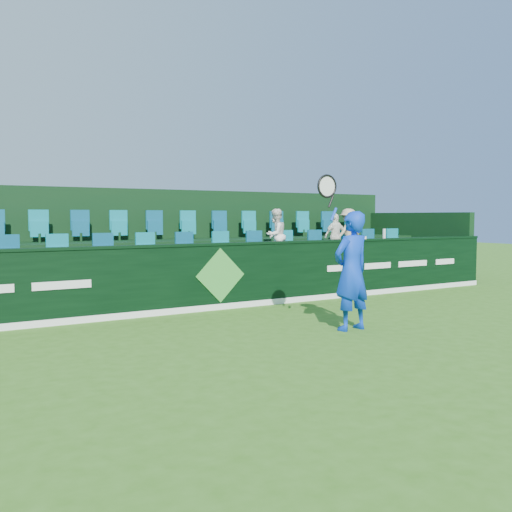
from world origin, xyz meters
TOP-DOWN VIEW (x-y plane):
  - ground at (0.00, 0.00)m, footprint 60.00×60.00m
  - sponsor_hoarding at (0.00, 4.00)m, footprint 16.00×0.25m
  - stand_tier_front at (0.00, 5.10)m, footprint 16.00×2.00m
  - stand_tier_back at (0.00, 7.00)m, footprint 16.00×1.80m
  - stand_rear at (0.00, 7.44)m, footprint 16.00×4.10m
  - seat_row_front at (0.00, 5.50)m, footprint 13.50×0.50m
  - seat_row_back at (0.00, 7.30)m, footprint 13.50×0.50m
  - tennis_player at (0.88, 0.94)m, footprint 1.24×0.53m
  - spectator_left at (2.16, 5.12)m, footprint 0.74×0.65m
  - spectator_middle at (4.00, 5.12)m, footprint 0.68×0.28m
  - spectator_right at (4.43, 5.12)m, footprint 0.85×0.51m
  - towel at (3.68, 4.00)m, footprint 0.44×0.29m
  - drinks_bottle at (4.61, 4.00)m, footprint 0.07×0.07m

SIDE VIEW (x-z plane):
  - ground at x=0.00m, z-range 0.00..0.00m
  - stand_tier_front at x=0.00m, z-range 0.00..0.80m
  - stand_tier_back at x=0.00m, z-range 0.00..1.30m
  - sponsor_hoarding at x=0.00m, z-range 0.00..1.35m
  - tennis_player at x=0.88m, z-range -0.31..2.30m
  - seat_row_front at x=0.00m, z-range 0.80..1.40m
  - stand_rear at x=0.00m, z-range -0.08..2.52m
  - spectator_middle at x=4.00m, z-range 0.80..1.96m
  - towel at x=3.68m, z-range 1.35..1.42m
  - spectator_left at x=2.16m, z-range 0.80..2.07m
  - spectator_right at x=4.43m, z-range 0.80..2.09m
  - drinks_bottle at x=4.61m, z-range 1.35..1.58m
  - seat_row_back at x=0.00m, z-range 1.30..1.90m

